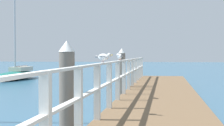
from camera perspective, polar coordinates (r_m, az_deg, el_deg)
name	(u,v)px	position (r m, az deg, el deg)	size (l,w,h in m)	color
pier_deck	(159,102)	(11.63, 7.77, -6.26)	(2.53, 20.10, 0.46)	brown
pier_railing	(124,73)	(11.63, 1.93, -1.68)	(0.12, 18.62, 1.14)	silver
dock_piling_near	(67,97)	(6.32, -7.38, -5.48)	(0.29, 0.29, 2.03)	#6B6056
dock_piling_far	(122,73)	(14.24, 1.62, -1.63)	(0.29, 0.29, 2.03)	#6B6056
seagull_foreground	(104,57)	(7.73, -1.40, 1.05)	(0.43, 0.29, 0.21)	white
seagull_background	(120,56)	(10.55, 1.24, 1.15)	(0.25, 0.45, 0.21)	white
boat_0	(17,74)	(25.59, -15.21, -1.81)	(2.06, 5.42, 5.74)	#197266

